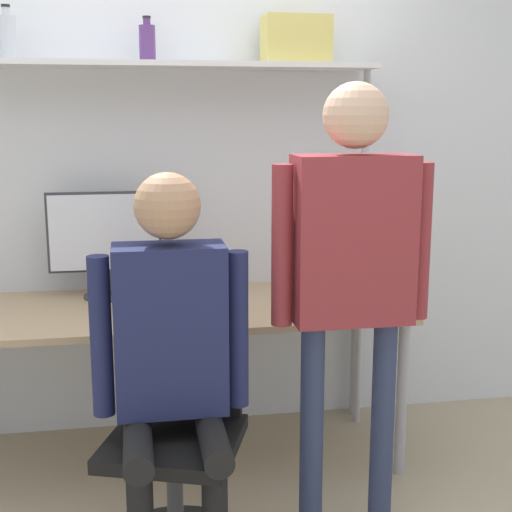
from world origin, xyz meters
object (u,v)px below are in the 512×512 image
object	(u,v)px
cell_phone	(223,316)
office_chair	(178,482)
bottle_clear	(7,37)
bottle_purple	(147,42)
storage_box	(296,40)
laptop	(160,302)
person_standing	(352,254)
person_seated	(171,341)
monitor	(105,239)

from	to	relation	value
cell_phone	office_chair	size ratio (longest dim) A/B	0.16
bottle_clear	bottle_purple	xyz separation A→B (m)	(0.62, 0.00, -0.02)
office_chair	storage_box	distance (m)	2.07
laptop	bottle_clear	distance (m)	1.37
person_standing	office_chair	bearing A→B (deg)	-176.93
person_seated	person_standing	world-z (taller)	person_standing
person_standing	storage_box	size ratio (longest dim) A/B	5.56
laptop	cell_phone	bearing A→B (deg)	-9.99
monitor	cell_phone	bearing A→B (deg)	-41.05
monitor	bottle_clear	size ratio (longest dim) A/B	2.25
monitor	bottle_clear	bearing A→B (deg)	177.64
storage_box	bottle_purple	bearing A→B (deg)	-180.00
laptop	storage_box	xyz separation A→B (m)	(0.69, 0.41, 1.15)
monitor	person_standing	size ratio (longest dim) A/B	0.31
person_seated	storage_box	bearing A→B (deg)	57.42
person_standing	laptop	bearing A→B (deg)	139.97
person_standing	bottle_purple	world-z (taller)	bottle_purple
monitor	laptop	world-z (taller)	monitor
person_standing	monitor	bearing A→B (deg)	133.57
laptop	storage_box	distance (m)	1.40
monitor	person_seated	bearing A→B (deg)	-76.56
monitor	bottle_clear	xyz separation A→B (m)	(-0.39, 0.02, 0.92)
bottle_clear	storage_box	world-z (taller)	bottle_clear
bottle_clear	storage_box	size ratio (longest dim) A/B	0.76
monitor	bottle_purple	xyz separation A→B (m)	(0.23, 0.02, 0.91)
cell_phone	bottle_clear	distance (m)	1.57
laptop	cell_phone	distance (m)	0.28
bottle_purple	storage_box	size ratio (longest dim) A/B	0.65
bottle_clear	bottle_purple	world-z (taller)	bottle_clear
cell_phone	person_standing	distance (m)	0.76
storage_box	person_standing	bearing A→B (deg)	-90.53
laptop	person_standing	world-z (taller)	person_standing
bottle_clear	storage_box	xyz separation A→B (m)	(1.32, 0.00, 0.01)
laptop	storage_box	world-z (taller)	storage_box
office_chair	bottle_clear	bearing A→B (deg)	122.56
person_seated	storage_box	size ratio (longest dim) A/B	4.59
laptop	person_seated	world-z (taller)	person_seated
monitor	person_standing	bearing A→B (deg)	-46.43
person_seated	monitor	bearing A→B (deg)	103.44
laptop	monitor	bearing A→B (deg)	121.24
person_seated	bottle_clear	world-z (taller)	bottle_clear
storage_box	office_chair	bearing A→B (deg)	-123.16
monitor	storage_box	world-z (taller)	storage_box
storage_box	laptop	bearing A→B (deg)	-149.10
person_standing	bottle_purple	distance (m)	1.46
laptop	office_chair	world-z (taller)	laptop
monitor	person_seated	size ratio (longest dim) A/B	0.37
monitor	office_chair	bearing A→B (deg)	-75.25
laptop	bottle_clear	xyz separation A→B (m)	(-0.63, 0.41, 1.14)
person_standing	bottle_clear	xyz separation A→B (m)	(-1.31, 0.98, 0.84)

